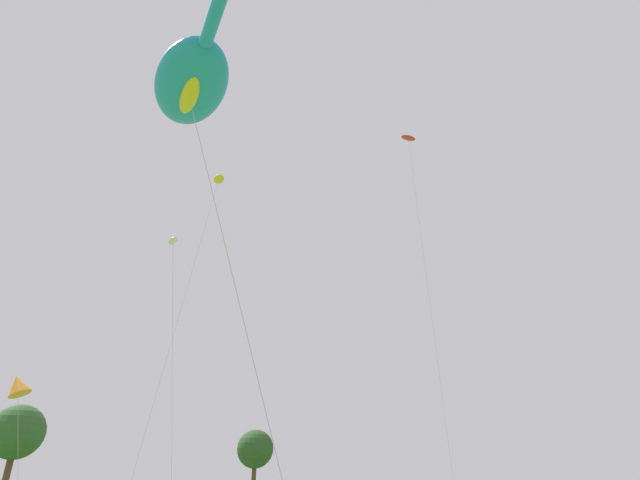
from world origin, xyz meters
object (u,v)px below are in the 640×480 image
small_kite_bird_shape (409,142)px  tree_oak_right (255,449)px  tree_broad_distant (17,432)px  small_kite_stunt_black (218,182)px  small_kite_tiny_distant (18,385)px  small_kite_diamond_red (173,244)px  big_show_kite (193,79)px

small_kite_bird_shape → tree_oak_right: bearing=85.2°
tree_broad_distant → small_kite_stunt_black: bearing=-76.7°
small_kite_tiny_distant → small_kite_bird_shape: bearing=84.9°
small_kite_stunt_black → tree_oak_right: 40.09m
small_kite_bird_shape → small_kite_diamond_red: small_kite_bird_shape is taller
tree_oak_right → tree_broad_distant: tree_broad_distant is taller
small_kite_bird_shape → small_kite_tiny_distant: (-20.22, 11.04, -17.09)m
small_kite_stunt_black → tree_oak_right: bearing=152.5°
small_kite_tiny_distant → tree_broad_distant: bearing=-158.7°
small_kite_stunt_black → small_kite_bird_shape: (11.15, -7.92, 2.59)m
tree_oak_right → tree_broad_distant: bearing=177.9°
small_kite_tiny_distant → tree_broad_distant: size_ratio=0.77×
big_show_kite → small_kite_tiny_distant: big_show_kite is taller
tree_oak_right → tree_broad_distant: 26.10m
big_show_kite → small_kite_tiny_distant: size_ratio=2.35×
tree_broad_distant → small_kite_tiny_distant: bearing=-92.2°
small_kite_tiny_distant → tree_oak_right: (27.26, 29.35, -0.39)m
small_kite_diamond_red → tree_broad_distant: small_kite_diamond_red is taller
small_kite_diamond_red → tree_broad_distant: bearing=20.2°
small_kite_bird_shape → small_kite_stunt_black: bearing=149.7°
big_show_kite → small_kite_tiny_distant: bearing=17.2°
small_kite_stunt_black → small_kite_bird_shape: small_kite_bird_shape is taller
big_show_kite → tree_broad_distant: bearing=8.2°
small_kite_stunt_black → tree_oak_right: small_kite_stunt_black is taller
small_kite_bird_shape → small_kite_diamond_red: bearing=159.5°
big_show_kite → small_kite_bird_shape: small_kite_bird_shape is taller
small_kite_bird_shape → big_show_kite: bearing=-156.7°
small_kite_stunt_black → tree_broad_distant: small_kite_stunt_black is taller
small_kite_tiny_distant → tree_oak_right: bearing=160.6°
big_show_kite → small_kite_bird_shape: (16.81, 5.54, 6.81)m
small_kite_bird_shape → tree_broad_distant: 48.53m
big_show_kite → tree_broad_distant: (-2.23, 46.90, -9.96)m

